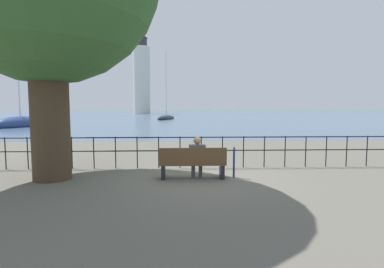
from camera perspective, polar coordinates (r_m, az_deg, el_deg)
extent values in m
plane|color=#605B51|center=(8.55, 0.14, -8.47)|extent=(1000.00, 1000.00, 0.00)
cube|color=#47607A|center=(167.86, -2.29, 4.35)|extent=(600.00, 300.00, 0.01)
cylinder|color=#423323|center=(9.13, -25.40, 3.21)|extent=(1.02, 1.02, 3.57)
cube|color=brown|center=(8.46, 0.14, -5.67)|extent=(1.86, 0.45, 0.05)
cube|color=brown|center=(8.22, 0.21, -4.22)|extent=(1.86, 0.04, 0.45)
cube|color=black|center=(8.51, -5.48, -7.17)|extent=(0.10, 0.41, 0.40)
cube|color=black|center=(8.59, 5.72, -7.07)|extent=(0.10, 0.41, 0.40)
cylinder|color=#4C4C51|center=(8.66, 0.24, -6.78)|extent=(0.11, 0.11, 0.45)
cylinder|color=#4C4C51|center=(8.67, 1.61, -6.76)|extent=(0.11, 0.11, 0.45)
cube|color=#4C4C51|center=(8.52, 0.96, -5.08)|extent=(0.39, 0.26, 0.14)
cube|color=#4C4C51|center=(8.40, 1.00, -3.79)|extent=(0.46, 0.24, 0.51)
sphere|color=#A87A5B|center=(8.35, 1.01, -1.25)|extent=(0.21, 0.21, 0.21)
cylinder|color=black|center=(11.43, -32.00, -3.14)|extent=(0.04, 0.04, 1.05)
cylinder|color=black|center=(11.09, -28.82, -3.22)|extent=(0.04, 0.04, 1.05)
cylinder|color=black|center=(10.80, -25.45, -3.29)|extent=(0.04, 0.04, 1.05)
cylinder|color=black|center=(10.54, -21.91, -3.36)|extent=(0.04, 0.04, 1.05)
cylinder|color=black|center=(10.33, -18.20, -3.41)|extent=(0.04, 0.04, 1.05)
cylinder|color=black|center=(10.16, -14.36, -3.45)|extent=(0.04, 0.04, 1.05)
cylinder|color=black|center=(10.04, -10.40, -3.48)|extent=(0.04, 0.04, 1.05)
cylinder|color=black|center=(9.96, -6.36, -3.49)|extent=(0.04, 0.04, 1.05)
cylinder|color=black|center=(9.94, -2.29, -3.49)|extent=(0.04, 0.04, 1.05)
cylinder|color=black|center=(9.96, 1.79, -3.46)|extent=(0.04, 0.04, 1.05)
cylinder|color=black|center=(10.04, 5.82, -3.42)|extent=(0.04, 0.04, 1.05)
cylinder|color=black|center=(10.17, 9.77, -3.36)|extent=(0.04, 0.04, 1.05)
cylinder|color=black|center=(10.34, 13.61, -3.29)|extent=(0.04, 0.04, 1.05)
cylinder|color=black|center=(10.55, 17.31, -3.21)|extent=(0.04, 0.04, 1.05)
cylinder|color=black|center=(10.81, 20.84, -3.12)|extent=(0.04, 0.04, 1.05)
cylinder|color=black|center=(11.11, 24.20, -3.02)|extent=(0.04, 0.04, 1.05)
cylinder|color=black|center=(11.44, 27.37, -2.92)|extent=(0.04, 0.04, 1.05)
cylinder|color=black|center=(11.81, 30.35, -2.82)|extent=(0.04, 0.04, 1.05)
cylinder|color=black|center=(9.88, -0.25, -0.64)|extent=(14.84, 0.04, 0.04)
cylinder|color=black|center=(9.94, -0.25, -3.18)|extent=(14.84, 0.04, 0.04)
cylinder|color=navy|center=(8.69, 7.98, -5.61)|extent=(0.06, 0.06, 0.80)
cone|color=navy|center=(8.62, 8.02, -2.64)|extent=(0.09, 0.09, 0.11)
ellipsoid|color=navy|center=(35.82, -29.85, 1.68)|extent=(4.33, 6.66, 1.59)
cylinder|color=silver|center=(35.84, -30.12, 7.67)|extent=(0.14, 0.14, 6.54)
ellipsoid|color=black|center=(51.51, -4.92, 3.02)|extent=(3.65, 7.83, 1.01)
cylinder|color=silver|center=(51.63, -4.97, 9.40)|extent=(0.14, 0.14, 10.88)
cylinder|color=silver|center=(99.42, -9.59, 10.00)|extent=(5.46, 5.46, 21.43)
cylinder|color=#2D2D33|center=(101.18, -9.69, 16.79)|extent=(3.82, 3.82, 2.61)
cone|color=#4C1E19|center=(101.69, -9.71, 18.09)|extent=(4.37, 4.37, 2.09)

